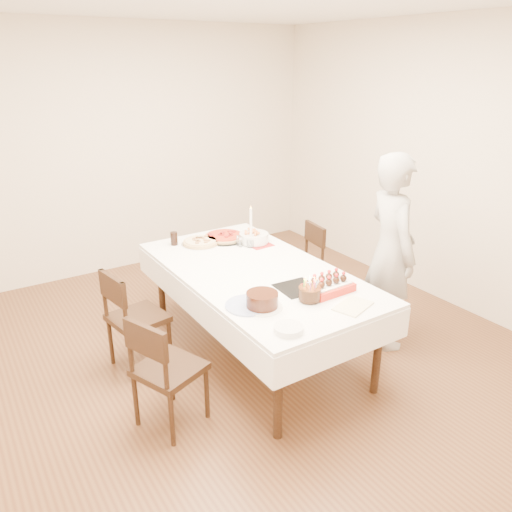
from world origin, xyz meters
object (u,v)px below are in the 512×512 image
chair_right_savory (299,265)px  pasta_bowl (254,238)px  pizza_white (201,242)px  strawberry_box (329,286)px  cola_glass (174,239)px  person (390,252)px  chair_left_savory (138,318)px  dining_table (256,312)px  pizza_pepperoni (225,237)px  taper_candle (251,226)px  chair_left_dessert (169,369)px  layer_cake (262,300)px  birthday_cake (310,289)px

chair_right_savory → pasta_bowl: (-0.55, -0.02, 0.40)m
pizza_white → pasta_bowl: 0.48m
pasta_bowl → strawberry_box: bearing=-94.7°
cola_glass → person: bearing=-44.4°
chair_left_savory → pasta_bowl: (1.21, 0.19, 0.38)m
dining_table → pizza_pepperoni: pizza_pepperoni is taller
pizza_pepperoni → taper_candle: bearing=-72.0°
chair_left_dessert → taper_candle: (1.20, 0.89, 0.52)m
chair_left_dessert → person: (1.99, -0.01, 0.41)m
dining_table → chair_left_dessert: 1.04m
person → pizza_white: person is taller
chair_left_dessert → pizza_white: size_ratio=2.42×
strawberry_box → pizza_white: bearing=103.7°
chair_right_savory → chair_left_savory: bearing=-165.5°
pizza_white → taper_candle: bearing=-40.0°
dining_table → pasta_bowl: size_ratio=8.16×
layer_cake → cola_glass: bearing=89.7°
dining_table → birthday_cake: bearing=-88.2°
pizza_white → dining_table: bearing=-82.3°
layer_cake → chair_left_dessert: bearing=167.9°
pizza_white → pizza_pepperoni: 0.25m
dining_table → taper_candle: size_ratio=5.63×
pizza_white → strawberry_box: bearing=-76.3°
pizza_pepperoni → chair_right_savory: bearing=-16.5°
pizza_pepperoni → cola_glass: cola_glass is taller
chair_right_savory → person: 1.09m
person → strawberry_box: bearing=121.1°
cola_glass → chair_left_savory: bearing=-136.9°
dining_table → chair_left_dessert: size_ratio=2.56×
taper_candle → strawberry_box: (-0.02, -1.07, -0.15)m
layer_cake → strawberry_box: (0.54, -0.05, -0.01)m
chair_left_dessert → strawberry_box: (1.18, -0.18, 0.37)m
dining_table → chair_left_savory: (-0.88, 0.34, 0.05)m
dining_table → person: 1.22m
pizza_pepperoni → cola_glass: (-0.46, 0.11, 0.04)m
taper_candle → cola_glass: size_ratio=3.19×
chair_right_savory → chair_left_savory: chair_left_savory is taller
strawberry_box → cola_glass: bearing=109.8°
chair_left_dessert → birthday_cake: birthday_cake is taller
pizza_pepperoni → taper_candle: 0.36m
cola_glass → pasta_bowl: bearing=-28.8°
dining_table → pasta_bowl: pasta_bowl is taller
chair_left_savory → pizza_white: size_ratio=2.45×
pizza_pepperoni → birthday_cake: 1.43m
pasta_bowl → taper_candle: (-0.08, -0.07, 0.14)m
chair_right_savory → pizza_white: (-0.97, 0.20, 0.37)m
cola_glass → birthday_cake: size_ratio=0.78×
chair_left_dessert → pizza_pepperoni: size_ratio=2.07×
chair_left_savory → pizza_white: chair_left_savory is taller
chair_left_dessert → birthday_cake: 1.08m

